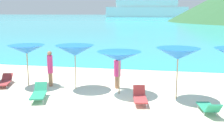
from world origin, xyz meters
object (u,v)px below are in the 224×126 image
(umbrella_5, at_px, (178,54))
(beachgoer_0, at_px, (117,72))
(lounge_chair_5, at_px, (39,93))
(beachgoer_3, at_px, (50,67))
(lounge_chair_3, at_px, (5,81))
(umbrella_3, at_px, (75,50))
(cruise_ship, at_px, (146,7))
(lounge_chair_4, at_px, (209,107))
(lounge_chair_8, at_px, (140,97))
(umbrella_2, at_px, (27,49))
(umbrella_4, at_px, (119,56))

(umbrella_5, xyz_separation_m, beachgoer_0, (-2.93, 1.20, -1.20))
(lounge_chair_5, relative_size, beachgoer_3, 0.88)
(lounge_chair_3, xyz_separation_m, beachgoer_0, (6.04, 0.65, 0.64))
(umbrella_3, xyz_separation_m, cruise_ship, (-9.64, 214.81, 5.92))
(umbrella_3, relative_size, lounge_chair_4, 1.46)
(lounge_chair_4, xyz_separation_m, lounge_chair_8, (-2.73, 0.72, 0.04))
(umbrella_2, xyz_separation_m, beachgoer_3, (1.19, 0.17, -0.94))
(umbrella_3, relative_size, lounge_chair_3, 1.37)
(cruise_ship, bearing_deg, lounge_chair_4, -86.94)
(umbrella_2, xyz_separation_m, beachgoer_0, (4.75, 0.45, -1.09))
(lounge_chair_3, height_order, beachgoer_0, beachgoer_0)
(beachgoer_0, height_order, cruise_ship, cruise_ship)
(lounge_chair_8, xyz_separation_m, beachgoer_3, (-4.91, 1.84, 0.73))
(lounge_chair_4, bearing_deg, beachgoer_3, -28.08)
(umbrella_3, distance_m, lounge_chair_8, 4.19)
(umbrella_3, xyz_separation_m, umbrella_4, (2.35, -0.47, -0.15))
(umbrella_2, bearing_deg, lounge_chair_8, -15.31)
(umbrella_2, xyz_separation_m, lounge_chair_5, (1.57, -2.00, -1.67))
(umbrella_5, bearing_deg, lounge_chair_8, -149.78)
(lounge_chair_3, xyz_separation_m, lounge_chair_4, (10.12, -2.19, 0.02))
(umbrella_5, relative_size, cruise_ship, 0.03)
(lounge_chair_3, distance_m, beachgoer_0, 6.10)
(umbrella_3, bearing_deg, cruise_ship, 92.57)
(umbrella_2, height_order, umbrella_3, umbrella_3)
(umbrella_5, bearing_deg, umbrella_4, 174.19)
(lounge_chair_4, relative_size, lounge_chair_8, 1.08)
(umbrella_2, bearing_deg, umbrella_4, -5.50)
(umbrella_4, height_order, lounge_chair_4, umbrella_4)
(umbrella_4, distance_m, lounge_chair_8, 2.24)
(umbrella_2, height_order, umbrella_4, umbrella_2)
(beachgoer_3, bearing_deg, umbrella_2, 13.50)
(umbrella_2, relative_size, umbrella_3, 0.98)
(lounge_chair_5, relative_size, cruise_ship, 0.02)
(beachgoer_3, distance_m, cruise_ship, 214.89)
(umbrella_5, distance_m, lounge_chair_5, 6.48)
(umbrella_4, bearing_deg, umbrella_3, 168.74)
(lounge_chair_3, xyz_separation_m, cruise_ship, (-5.71, 214.99, 7.67))
(lounge_chair_4, xyz_separation_m, lounge_chair_5, (-7.26, 0.39, 0.04))
(umbrella_2, distance_m, umbrella_4, 5.02)
(umbrella_4, bearing_deg, umbrella_5, -5.81)
(lounge_chair_5, height_order, lounge_chair_8, lounge_chair_8)
(beachgoer_3, bearing_deg, lounge_chair_5, 105.39)
(lounge_chair_8, height_order, beachgoer_3, beachgoer_3)
(lounge_chair_4, distance_m, lounge_chair_8, 2.82)
(cruise_ship, bearing_deg, lounge_chair_8, -87.64)
(umbrella_2, height_order, beachgoer_3, umbrella_2)
(lounge_chair_3, height_order, lounge_chair_4, lounge_chair_4)
(lounge_chair_4, relative_size, lounge_chair_5, 0.93)
(lounge_chair_5, distance_m, cruise_ship, 217.09)
(lounge_chair_4, bearing_deg, umbrella_4, -36.02)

